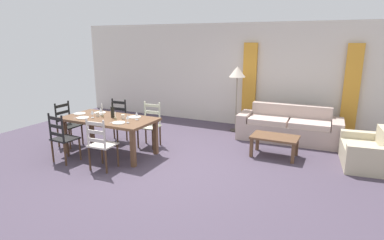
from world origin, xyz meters
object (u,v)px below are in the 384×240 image
at_px(dining_table, 109,122).
at_px(dining_chair_far_right, 150,125).
at_px(dining_chair_near_right, 101,144).
at_px(wine_glass_far_right, 137,114).
at_px(wine_glass_near_left, 92,112).
at_px(dining_chair_far_left, 116,121).
at_px(dining_chair_head_west, 68,124).
at_px(armchair_upholstered, 370,153).
at_px(couch, 289,128).
at_px(coffee_cup_primary, 123,117).
at_px(wine_glass_near_right, 127,117).
at_px(dining_chair_near_left, 63,138).
at_px(wine_bottle, 112,112).
at_px(coffee_cup_secondary, 98,114).
at_px(wine_glass_far_left, 100,110).
at_px(coffee_table, 275,139).
at_px(standing_lamp, 237,76).

xyz_separation_m(dining_table, dining_chair_far_right, (0.47, 0.77, -0.19)).
height_order(dining_chair_near_right, wine_glass_far_right, dining_chair_near_right).
bearing_deg(wine_glass_near_left, dining_chair_near_right, -39.46).
bearing_deg(dining_chair_far_left, dining_table, -60.14).
relative_size(dining_chair_head_west, armchair_upholstered, 0.77).
distance_m(dining_chair_near_right, wine_glass_far_right, 0.95).
xyz_separation_m(dining_chair_far_left, couch, (3.54, 1.79, -0.19)).
height_order(dining_table, coffee_cup_primary, coffee_cup_primary).
height_order(dining_chair_far_left, armchair_upholstered, dining_chair_far_left).
bearing_deg(dining_chair_far_left, armchair_upholstered, 9.20).
height_order(dining_chair_far_right, wine_glass_far_right, dining_chair_far_right).
height_order(dining_table, wine_glass_near_right, wine_glass_near_right).
bearing_deg(dining_table, dining_chair_near_left, -122.23).
bearing_deg(couch, wine_glass_near_left, -142.16).
height_order(dining_chair_far_left, wine_bottle, wine_bottle).
height_order(wine_glass_far_right, armchair_upholstered, wine_glass_far_right).
xyz_separation_m(dining_chair_far_right, dining_chair_head_west, (-1.65, -0.76, 0.00)).
height_order(wine_bottle, coffee_cup_primary, wine_bottle).
distance_m(wine_glass_near_right, coffee_cup_secondary, 0.88).
relative_size(dining_chair_near_right, wine_bottle, 3.04).
bearing_deg(coffee_cup_secondary, couch, 36.67).
bearing_deg(wine_glass_far_left, wine_bottle, -9.48).
bearing_deg(wine_bottle, wine_glass_near_left, -150.98).
distance_m(wine_glass_far_right, armchair_upholstered, 4.43).
bearing_deg(coffee_cup_primary, armchair_upholstered, 18.74).
height_order(wine_glass_near_right, coffee_table, wine_glass_near_right).
bearing_deg(wine_glass_far_left, dining_chair_head_west, -172.78).
bearing_deg(dining_chair_head_west, armchair_upholstered, 14.69).
xyz_separation_m(dining_table, wine_bottle, (0.05, 0.06, 0.20)).
relative_size(coffee_table, standing_lamp, 0.55).
relative_size(wine_bottle, wine_glass_near_right, 1.96).
bearing_deg(wine_glass_far_left, wine_glass_near_right, -16.80).
height_order(dining_table, couch, couch).
bearing_deg(coffee_cup_primary, wine_glass_near_right, -37.53).
height_order(dining_table, dining_chair_far_right, dining_chair_far_right).
bearing_deg(wine_glass_near_right, dining_chair_near_left, -150.07).
height_order(wine_glass_near_left, wine_glass_near_right, same).
height_order(dining_chair_far_left, wine_glass_far_right, dining_chair_far_left).
bearing_deg(dining_chair_far_left, wine_glass_far_right, -30.62).
height_order(armchair_upholstered, standing_lamp, standing_lamp).
bearing_deg(wine_glass_near_left, dining_table, 24.38).
relative_size(dining_table, wine_glass_near_right, 11.80).
bearing_deg(dining_chair_near_left, dining_chair_far_right, 58.24).
bearing_deg(coffee_table, dining_chair_far_left, -170.55).
bearing_deg(coffee_cup_secondary, wine_glass_far_right, 8.92).
bearing_deg(wine_glass_near_right, standing_lamp, 67.38).
relative_size(dining_chair_far_right, coffee_table, 1.07).
xyz_separation_m(dining_chair_far_right, armchair_upholstered, (4.27, 0.80, -0.23)).
distance_m(wine_glass_near_left, armchair_upholstered, 5.35).
distance_m(wine_bottle, wine_glass_far_left, 0.37).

